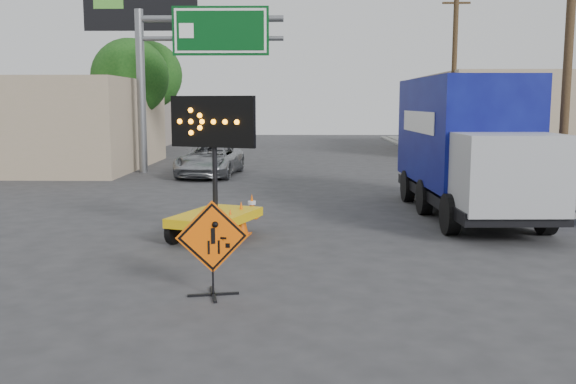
{
  "coord_description": "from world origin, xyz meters",
  "views": [
    {
      "loc": [
        0.19,
        -9.17,
        2.98
      ],
      "look_at": [
        -0.03,
        2.51,
        1.34
      ],
      "focal_mm": 40.0,
      "sensor_mm": 36.0,
      "label": 1
    }
  ],
  "objects_px": {
    "arrow_board": "(215,208)",
    "box_truck": "(467,153)",
    "construction_sign": "(212,246)",
    "pickup_truck": "(210,160)"
  },
  "relations": [
    {
      "from": "pickup_truck",
      "to": "box_truck",
      "type": "distance_m",
      "value": 12.09
    },
    {
      "from": "pickup_truck",
      "to": "arrow_board",
      "type": "bearing_deg",
      "value": -76.58
    },
    {
      "from": "construction_sign",
      "to": "arrow_board",
      "type": "bearing_deg",
      "value": 84.99
    },
    {
      "from": "arrow_board",
      "to": "construction_sign",
      "type": "bearing_deg",
      "value": -62.99
    },
    {
      "from": "construction_sign",
      "to": "arrow_board",
      "type": "xyz_separation_m",
      "value": [
        -0.5,
        4.13,
        -0.1
      ]
    },
    {
      "from": "arrow_board",
      "to": "pickup_truck",
      "type": "xyz_separation_m",
      "value": [
        -1.82,
        12.17,
        -0.04
      ]
    },
    {
      "from": "arrow_board",
      "to": "box_truck",
      "type": "bearing_deg",
      "value": 47.39
    },
    {
      "from": "construction_sign",
      "to": "arrow_board",
      "type": "height_order",
      "value": "arrow_board"
    },
    {
      "from": "construction_sign",
      "to": "pickup_truck",
      "type": "distance_m",
      "value": 16.46
    },
    {
      "from": "construction_sign",
      "to": "pickup_truck",
      "type": "relative_size",
      "value": 0.32
    }
  ]
}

